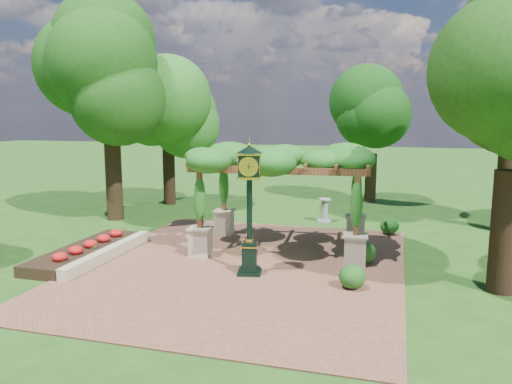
# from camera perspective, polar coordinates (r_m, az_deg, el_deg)

# --- Properties ---
(ground) EXTENTS (120.00, 120.00, 0.00)m
(ground) POSITION_cam_1_polar(r_m,az_deg,el_deg) (15.34, -2.61, -9.58)
(ground) COLOR #1E4714
(ground) RESTS_ON ground
(brick_plaza) EXTENTS (10.00, 12.00, 0.04)m
(brick_plaza) POSITION_cam_1_polar(r_m,az_deg,el_deg) (16.24, -1.48, -8.43)
(brick_plaza) COLOR brown
(brick_plaza) RESTS_ON ground
(border_wall) EXTENTS (0.35, 5.00, 0.40)m
(border_wall) POSITION_cam_1_polar(r_m,az_deg,el_deg) (17.65, -16.48, -6.76)
(border_wall) COLOR #C6B793
(border_wall) RESTS_ON ground
(flower_bed) EXTENTS (1.50, 5.00, 0.36)m
(flower_bed) POSITION_cam_1_polar(r_m,az_deg,el_deg) (18.15, -18.90, -6.51)
(flower_bed) COLOR red
(flower_bed) RESTS_ON ground
(pedestal_clock) EXTENTS (0.93, 0.93, 3.99)m
(pedestal_clock) POSITION_cam_1_polar(r_m,az_deg,el_deg) (14.86, -0.76, -0.67)
(pedestal_clock) COLOR black
(pedestal_clock) RESTS_ON brick_plaza
(pergola) EXTENTS (6.32, 4.26, 3.80)m
(pergola) POSITION_cam_1_polar(r_m,az_deg,el_deg) (17.73, 3.09, 3.28)
(pergola) COLOR #C8B795
(pergola) RESTS_ON brick_plaza
(sundial) EXTENTS (0.61, 0.61, 1.07)m
(sundial) POSITION_cam_1_polar(r_m,az_deg,el_deg) (22.71, 7.85, -2.26)
(sundial) COLOR gray
(sundial) RESTS_ON ground
(shrub_front) EXTENTS (0.98, 0.98, 0.67)m
(shrub_front) POSITION_cam_1_polar(r_m,az_deg,el_deg) (14.36, 10.93, -9.48)
(shrub_front) COLOR #1A4F16
(shrub_front) RESTS_ON brick_plaza
(shrub_mid) EXTENTS (0.99, 0.99, 0.71)m
(shrub_mid) POSITION_cam_1_polar(r_m,az_deg,el_deg) (16.74, 12.23, -6.76)
(shrub_mid) COLOR #205317
(shrub_mid) RESTS_ON brick_plaza
(shrub_back) EXTENTS (0.79, 0.79, 0.68)m
(shrub_back) POSITION_cam_1_polar(r_m,az_deg,el_deg) (20.87, 15.02, -3.76)
(shrub_back) COLOR #1E5619
(shrub_back) RESTS_ON brick_plaza
(tree_west_near) EXTENTS (4.34, 4.34, 9.75)m
(tree_west_near) POSITION_cam_1_polar(r_m,az_deg,el_deg) (23.68, -16.45, 13.02)
(tree_west_near) COLOR #342315
(tree_west_near) RESTS_ON ground
(tree_west_far) EXTENTS (4.11, 4.11, 7.83)m
(tree_west_far) POSITION_cam_1_polar(r_m,az_deg,el_deg) (27.01, -10.12, 9.95)
(tree_west_far) COLOR black
(tree_west_far) RESTS_ON ground
(tree_north) EXTENTS (3.90, 3.90, 6.92)m
(tree_north) POSITION_cam_1_polar(r_m,az_deg,el_deg) (27.89, 13.21, 8.53)
(tree_north) COLOR #382716
(tree_north) RESTS_ON ground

